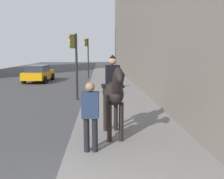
{
  "coord_description": "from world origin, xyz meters",
  "views": [
    {
      "loc": [
        -2.94,
        -0.85,
        2.5
      ],
      "look_at": [
        4.0,
        -1.21,
        1.4
      ],
      "focal_mm": 37.54,
      "sensor_mm": 36.0,
      "label": 1
    }
  ],
  "objects_px": {
    "mounted_horse_near": "(113,92)",
    "traffic_light_far_curb": "(87,52)",
    "pedestrian_greeting": "(90,112)",
    "car_near_lane": "(39,73)",
    "traffic_light_near_curb": "(75,56)"
  },
  "relations": [
    {
      "from": "mounted_horse_near",
      "to": "pedestrian_greeting",
      "type": "distance_m",
      "value": 1.21
    },
    {
      "from": "traffic_light_far_curb",
      "to": "mounted_horse_near",
      "type": "bearing_deg",
      "value": -174.55
    },
    {
      "from": "mounted_horse_near",
      "to": "traffic_light_near_curb",
      "type": "height_order",
      "value": "traffic_light_near_curb"
    },
    {
      "from": "traffic_light_near_curb",
      "to": "traffic_light_far_curb",
      "type": "bearing_deg",
      "value": -0.51
    },
    {
      "from": "pedestrian_greeting",
      "to": "traffic_light_far_curb",
      "type": "height_order",
      "value": "traffic_light_far_curb"
    },
    {
      "from": "mounted_horse_near",
      "to": "pedestrian_greeting",
      "type": "relative_size",
      "value": 1.37
    },
    {
      "from": "mounted_horse_near",
      "to": "traffic_light_far_curb",
      "type": "distance_m",
      "value": 16.73
    },
    {
      "from": "traffic_light_far_curb",
      "to": "car_near_lane",
      "type": "bearing_deg",
      "value": 124.42
    },
    {
      "from": "mounted_horse_near",
      "to": "car_near_lane",
      "type": "relative_size",
      "value": 0.56
    },
    {
      "from": "pedestrian_greeting",
      "to": "traffic_light_far_curb",
      "type": "relative_size",
      "value": 0.44
    },
    {
      "from": "pedestrian_greeting",
      "to": "mounted_horse_near",
      "type": "bearing_deg",
      "value": -28.1
    },
    {
      "from": "mounted_horse_near",
      "to": "traffic_light_far_curb",
      "type": "height_order",
      "value": "traffic_light_far_curb"
    },
    {
      "from": "mounted_horse_near",
      "to": "pedestrian_greeting",
      "type": "xyz_separation_m",
      "value": [
        -1.0,
        0.6,
        -0.32
      ]
    },
    {
      "from": "mounted_horse_near",
      "to": "car_near_lane",
      "type": "distance_m",
      "value": 14.96
    },
    {
      "from": "car_near_lane",
      "to": "traffic_light_near_curb",
      "type": "height_order",
      "value": "traffic_light_near_curb"
    }
  ]
}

